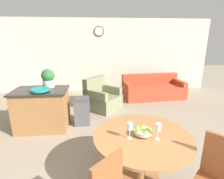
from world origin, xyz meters
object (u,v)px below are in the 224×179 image
Objects in this scene: wine_glass_left at (130,127)px; wine_glass_right at (158,128)px; trash_bin at (82,111)px; teal_bowl at (40,90)px; couch at (153,89)px; dining_table at (142,146)px; dining_chair_near_right at (217,179)px; potted_plant at (48,78)px; fruit_bowl at (143,131)px; kitchen_island at (42,109)px; armchair at (102,99)px.

wine_glass_left is 1.00× the size of wine_glass_right.
trash_bin is at bearing 111.99° from wine_glass_left.
couch is at bearing 34.34° from teal_bowl.
wine_glass_right is (0.16, -0.11, 0.33)m from dining_table.
wine_glass_right is 0.57× the size of teal_bowl.
wine_glass_right is 4.04m from couch.
dining_chair_near_right is 2.39× the size of potted_plant.
fruit_bowl is at bearing -115.22° from couch.
teal_bowl reaches higher than kitchen_island.
fruit_bowl is 0.22m from wine_glass_left.
potted_plant is 0.36× the size of armchair.
wine_glass_left reaches higher than trash_bin.
wine_glass_right is at bearing -112.44° from couch.
wine_glass_left is 2.28m from teal_bowl.
dining_chair_near_right is 0.86× the size of kitchen_island.
dining_chair_near_right is at bearing -43.00° from wine_glass_right.
kitchen_island is 3.74m from couch.
couch reaches higher than dining_table.
armchair is (-0.46, 2.79, -0.49)m from fruit_bowl.
potted_plant is (-2.36, 2.53, 0.60)m from dining_chair_near_right.
trash_bin is (-1.63, 2.44, -0.20)m from dining_chair_near_right.
couch is at bearing -52.37° from dining_chair_near_right.
dining_chair_near_right is 4.02× the size of fruit_bowl.
wine_glass_left is at bearing -53.23° from potted_plant.
dining_chair_near_right reaches higher than fruit_bowl.
trash_bin is at bearing -167.19° from armchair.
dining_chair_near_right is at bearing -41.26° from fruit_bowl.
kitchen_island is at bearing -121.63° from potted_plant.
dining_chair_near_right is 2.57× the size of teal_bowl.
dining_table is at bearing 18.66° from wine_glass_left.
wine_glass_right reaches higher than dining_table.
teal_bowl is (-1.58, 1.63, 0.05)m from wine_glass_left.
potted_plant is (0.08, 0.37, 0.17)m from teal_bowl.
kitchen_island is at bearing 108.13° from teal_bowl.
dining_table is at bearing -62.57° from trash_bin.
dining_table is 5.36× the size of fruit_bowl.
kitchen_island reaches higher than fruit_bowl.
potted_plant is (-1.85, 2.06, 0.22)m from wine_glass_right.
potted_plant is 0.19× the size of couch.
potted_plant is at bearing -0.46° from dining_chair_near_right.
trash_bin is 1.07m from armchair.
fruit_bowl is at bearing 19.20° from wine_glass_left.
teal_bowl is 1.06m from trash_bin.
wine_glass_left is at bearing -68.01° from trash_bin.
teal_bowl reaches higher than fruit_bowl.
kitchen_island reaches higher than trash_bin.
potted_plant is 3.61m from couch.
armchair is at bearing 38.14° from kitchen_island.
dining_chair_near_right reaches higher than couch.
dining_table is 1.13× the size of armchair.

